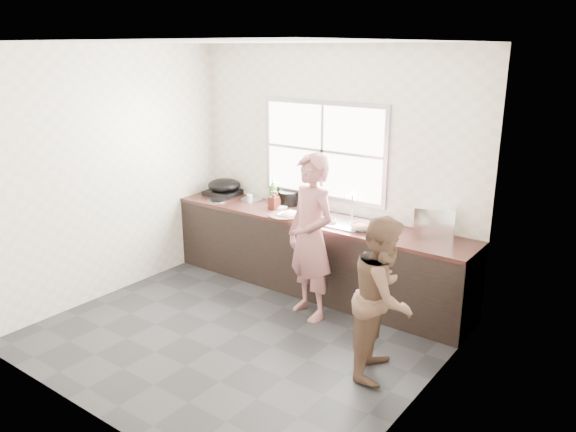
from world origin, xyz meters
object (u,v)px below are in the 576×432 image
Objects in this scene: bottle_brown_short at (276,200)px; glass_jar at (250,199)px; bowl_crabs at (361,227)px; bottle_green at (273,190)px; burner at (224,192)px; bowl_mince at (287,216)px; plate_food at (278,206)px; bowl_held at (330,221)px; dish_rack at (435,220)px; person_side at (383,297)px; wok at (224,185)px; pot_lid_right at (251,199)px; pot_lid_left at (217,201)px; bottle_brown_tall at (274,201)px; cutting_board at (284,216)px; black_pot at (288,198)px; woman at (311,243)px.

glass_jar is at bearing -170.79° from bottle_brown_short.
bowl_crabs is 0.62× the size of bottle_green.
burner is at bearing 168.39° from glass_jar.
bowl_mince is 0.77m from glass_jar.
plate_food is (-1.21, 0.18, -0.02)m from bowl_crabs.
bowl_held is 1.08m from dish_rack.
person_side is 2.33m from bottle_brown_short.
wok is 0.42m from pot_lid_right.
bowl_mince is 0.65× the size of bottle_green.
bottle_brown_short reaches higher than plate_food.
pot_lid_left is (-0.72, -0.25, -0.07)m from bottle_brown_short.
bowl_mince is at bearing -13.94° from wok.
pot_lid_right is (-1.66, 0.23, -0.02)m from bowl_crabs.
bottle_brown_tall is at bearing -17.80° from pot_lid_right.
bottle_brown_tall is 0.72× the size of pot_lid_right.
bottle_green is 0.70m from pot_lid_left.
person_side is at bearing -28.31° from bottle_brown_tall.
cutting_board reaches higher than plate_food.
burner is 0.33m from pot_lid_left.
black_pot is (-1.92, 1.29, 0.25)m from person_side.
bowl_crabs is at bearing 0.81° from bowl_held.
bottle_green is (-0.23, 0.00, 0.06)m from black_pot.
bowl_crabs is at bearing 77.02° from woman.
plate_food is at bearing 164.34° from woman.
person_side is at bearing -24.97° from glass_jar.
bowl_held is at bearing 179.54° from dish_rack.
dish_rack is 2.65m from pot_lid_left.
bowl_held is 0.85m from black_pot.
bowl_held is at bearing -22.07° from black_pot.
pot_lid_right is (0.30, 0.29, 0.00)m from pot_lid_left.
glass_jar is (-1.60, 0.13, 0.02)m from bowl_crabs.
wok is (0.04, -0.05, 0.11)m from burner.
dish_rack is at bearing 25.39° from bowl_crabs.
woman is at bearing -34.89° from bottle_brown_short.
pot_lid_left is 0.88× the size of pot_lid_right.
plate_food is 0.58× the size of burner.
wok is 0.30m from pot_lid_left.
bottle_green is 0.74m from burner.
pot_lid_left is at bearing -67.97° from wok.
cutting_board is at bearing -34.08° from bottle_brown_tall.
bowl_crabs is 0.76× the size of pot_lid_left.
woman is at bearing -24.69° from glass_jar.
person_side is 7.25× the size of bowl_mince.
dish_rack is (1.90, 0.13, 0.07)m from bottle_brown_short.
pot_lid_right is (0.44, 0.00, -0.02)m from burner.
cutting_board is 0.03m from bowl_mince.
glass_jar is at bearing 175.11° from woman.
bowl_mince is at bearing 29.28° from cutting_board.
bowl_held is (-0.07, 0.46, 0.10)m from woman.
black_pot is 1.15× the size of bottle_brown_tall.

